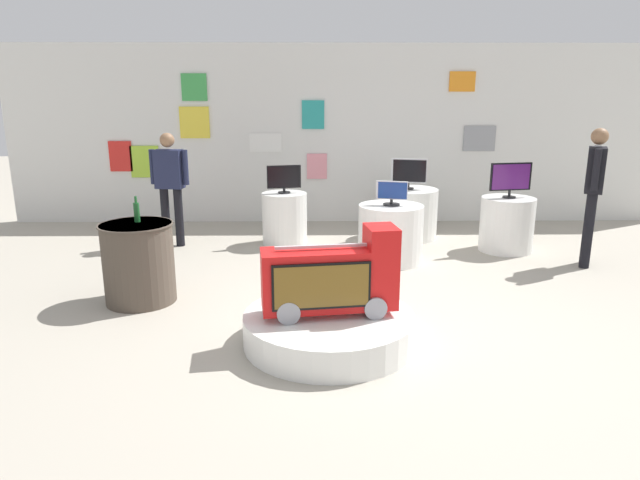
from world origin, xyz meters
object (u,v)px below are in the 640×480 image
at_px(tv_on_center_rear, 284,178).
at_px(tv_on_right_rear, 409,172).
at_px(main_display_pedestal, 329,328).
at_px(novelty_firetruck_tv, 332,279).
at_px(display_pedestal_center_rear, 285,219).
at_px(shopper_browsing_rear, 170,181).
at_px(display_pedestal_right_rear, 407,213).
at_px(side_table_round, 139,262).
at_px(display_pedestal_left_rear, 507,224).
at_px(tv_on_far_right, 392,193).
at_px(tv_on_left_rear, 511,178).
at_px(bottle_on_side_table, 137,212).
at_px(shopper_browsing_near_truck, 594,186).
at_px(display_pedestal_far_right, 390,234).

bearing_deg(tv_on_center_rear, tv_on_right_rear, 10.41).
height_order(main_display_pedestal, novelty_firetruck_tv, novelty_firetruck_tv).
relative_size(display_pedestal_center_rear, shopper_browsing_rear, 0.47).
bearing_deg(display_pedestal_right_rear, side_table_round, -140.52).
relative_size(display_pedestal_center_rear, tv_on_center_rear, 1.55).
bearing_deg(display_pedestal_left_rear, tv_on_center_rear, 172.48).
distance_m(main_display_pedestal, display_pedestal_right_rear, 3.93).
bearing_deg(tv_on_right_rear, display_pedestal_left_rear, -30.71).
relative_size(tv_on_right_rear, tv_on_far_right, 1.32).
bearing_deg(display_pedestal_right_rear, tv_on_left_rear, -31.00).
height_order(display_pedestal_left_rear, side_table_round, side_table_round).
bearing_deg(side_table_round, shopper_browsing_rear, 95.09).
bearing_deg(main_display_pedestal, bottle_on_side_table, 149.81).
bearing_deg(bottle_on_side_table, tv_on_left_rear, 22.10).
distance_m(side_table_round, bottle_on_side_table, 0.53).
bearing_deg(tv_on_left_rear, display_pedestal_right_rear, 149.00).
height_order(display_pedestal_left_rear, shopper_browsing_near_truck, shopper_browsing_near_truck).
xyz_separation_m(display_pedestal_right_rear, display_pedestal_far_right, (-0.43, -1.26, 0.00)).
xyz_separation_m(display_pedestal_center_rear, shopper_browsing_rear, (-1.60, -0.08, 0.56)).
height_order(tv_on_far_right, bottle_on_side_table, bottle_on_side_table).
distance_m(display_pedestal_far_right, shopper_browsing_near_truck, 2.54).
bearing_deg(main_display_pedestal, tv_on_far_right, 70.53).
bearing_deg(novelty_firetruck_tv, side_table_round, 151.85).
bearing_deg(tv_on_center_rear, display_pedestal_far_right, -33.05).
bearing_deg(tv_on_left_rear, tv_on_right_rear, 149.12).
xyz_separation_m(main_display_pedestal, display_pedestal_center_rear, (-0.54, 3.37, 0.24)).
bearing_deg(display_pedestal_far_right, tv_on_center_rear, 146.95).
distance_m(main_display_pedestal, shopper_browsing_rear, 4.01).
bearing_deg(display_pedestal_center_rear, tv_on_right_rear, 10.28).
height_order(tv_on_center_rear, shopper_browsing_near_truck, shopper_browsing_near_truck).
height_order(tv_on_left_rear, side_table_round, tv_on_left_rear).
relative_size(tv_on_far_right, shopper_browsing_rear, 0.24).
height_order(main_display_pedestal, display_pedestal_far_right, display_pedestal_far_right).
xyz_separation_m(tv_on_left_rear, bottle_on_side_table, (-4.49, -1.82, -0.07)).
bearing_deg(shopper_browsing_rear, tv_on_far_right, -15.66).
relative_size(bottle_on_side_table, shopper_browsing_near_truck, 0.16).
bearing_deg(novelty_firetruck_tv, display_pedestal_left_rear, 49.62).
distance_m(display_pedestal_left_rear, display_pedestal_right_rear, 1.46).
relative_size(tv_on_far_right, bottle_on_side_table, 1.46).
height_order(tv_on_center_rear, display_pedestal_far_right, tv_on_center_rear).
height_order(display_pedestal_far_right, tv_on_far_right, tv_on_far_right).
xyz_separation_m(display_pedestal_left_rear, shopper_browsing_rear, (-4.69, 0.33, 0.56)).
height_order(novelty_firetruck_tv, display_pedestal_right_rear, novelty_firetruck_tv).
xyz_separation_m(tv_on_center_rear, side_table_round, (-1.40, -2.32, -0.54)).
bearing_deg(tv_on_right_rear, display_pedestal_right_rear, 104.89).
xyz_separation_m(display_pedestal_left_rear, shopper_browsing_near_truck, (0.77, -0.72, 0.64)).
xyz_separation_m(tv_on_center_rear, tv_on_right_rear, (1.84, 0.34, 0.04)).
xyz_separation_m(tv_on_center_rear, shopper_browsing_rear, (-1.60, -0.08, -0.02)).
xyz_separation_m(display_pedestal_left_rear, display_pedestal_center_rear, (-3.09, 0.41, 0.00)).
height_order(display_pedestal_left_rear, display_pedestal_right_rear, same).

